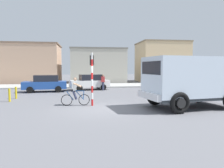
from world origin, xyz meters
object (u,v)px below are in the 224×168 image
object	(u,v)px
car_far_side	(45,83)
bollard_near	(9,95)
cyclist	(75,91)
car_red_near	(90,82)
traffic_light_pole	(92,72)
bollard_far	(16,93)
truck_foreground	(191,79)
pedestrian_near_kerb	(103,82)
car_white_mid	(180,85)

from	to	relation	value
car_far_side	bollard_near	size ratio (longest dim) A/B	4.61
cyclist	car_red_near	world-z (taller)	cyclist
traffic_light_pole	bollard_far	bearing A→B (deg)	147.02
truck_foreground	pedestrian_near_kerb	bearing A→B (deg)	112.82
bollard_near	traffic_light_pole	bearing A→B (deg)	-21.49
truck_foreground	car_red_near	size ratio (longest dim) A/B	1.34
truck_foreground	traffic_light_pole	world-z (taller)	traffic_light_pole
cyclist	car_red_near	bearing A→B (deg)	82.42
car_far_side	pedestrian_near_kerb	distance (m)	5.60
car_red_near	pedestrian_near_kerb	world-z (taller)	pedestrian_near_kerb
car_red_near	car_far_side	xyz separation A→B (m)	(-4.27, -1.23, 0.00)
bollard_far	truck_foreground	bearing A→B (deg)	-24.40
car_far_side	bollard_far	bearing A→B (deg)	-107.73
traffic_light_pole	car_red_near	size ratio (longest dim) A/B	0.75
cyclist	traffic_light_pole	world-z (taller)	traffic_light_pole
traffic_light_pole	pedestrian_near_kerb	distance (m)	8.55
car_white_mid	car_far_side	bearing A→B (deg)	165.27
truck_foreground	bollard_near	world-z (taller)	truck_foreground
car_red_near	car_far_side	world-z (taller)	same
car_red_near	bollard_near	distance (m)	8.95
traffic_light_pole	bollard_far	world-z (taller)	traffic_light_pole
bollard_far	pedestrian_near_kerb	bearing A→B (deg)	34.43
cyclist	car_white_mid	distance (m)	10.08
truck_foreground	car_white_mid	world-z (taller)	truck_foreground
cyclist	pedestrian_near_kerb	distance (m)	8.58
car_far_side	truck_foreground	bearing A→B (deg)	-43.86
car_red_near	bollard_far	bearing A→B (deg)	-135.61
traffic_light_pole	car_red_near	xyz separation A→B (m)	(0.17, 9.09, -1.25)
truck_foreground	car_far_side	world-z (taller)	truck_foreground
bollard_near	bollard_far	world-z (taller)	same
cyclist	bollard_near	distance (m)	4.92
cyclist	car_red_near	distance (m)	9.04
car_far_side	bollard_far	distance (m)	4.53
pedestrian_near_kerb	bollard_far	size ratio (longest dim) A/B	1.80
car_red_near	pedestrian_near_kerb	xyz separation A→B (m)	(1.31, -0.76, 0.03)
truck_foreground	bollard_near	distance (m)	11.72
truck_foreground	car_far_side	xyz separation A→B (m)	(-9.71, 9.33, -0.85)
traffic_light_pole	car_far_side	bearing A→B (deg)	117.59
pedestrian_near_kerb	car_far_side	bearing A→B (deg)	-175.21
car_red_near	bollard_far	world-z (taller)	car_red_near
cyclist	pedestrian_near_kerb	world-z (taller)	cyclist
car_white_mid	bollard_far	xyz separation A→B (m)	(-13.45, -1.13, -0.37)
cyclist	car_far_side	bearing A→B (deg)	111.73
cyclist	bollard_far	distance (m)	5.64
cyclist	bollard_far	size ratio (longest dim) A/B	1.92
traffic_light_pole	pedestrian_near_kerb	world-z (taller)	traffic_light_pole
truck_foreground	traffic_light_pole	bearing A→B (deg)	165.30
car_red_near	bollard_near	xyz separation A→B (m)	(-5.65, -6.93, -0.37)
truck_foreground	pedestrian_near_kerb	distance (m)	10.66
cyclist	pedestrian_near_kerb	xyz separation A→B (m)	(2.50, 8.20, -0.02)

